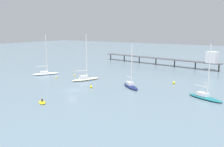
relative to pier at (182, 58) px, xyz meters
The scene contains 11 objects.
ground_plane 55.17m from the pier, 103.14° to the right, with size 400.00×400.00×0.00m, color slate.
pier is the anchor object (origin of this frame).
sailboat_white 55.14m from the pier, 129.78° to the right, with size 6.78×8.82×14.05m.
sailboat_cream 45.64m from the pier, 112.46° to the right, with size 5.95×9.46×14.46m.
sailboat_navy 42.56m from the pier, 91.21° to the right, with size 7.67×6.50×12.29m.
sailboat_teal 46.86m from the pier, 66.11° to the right, with size 8.98×5.42×12.80m.
dinghy_yellow 66.51m from the pier, 98.79° to the right, with size 3.26×2.72×1.14m.
mooring_buoy_outer 46.08m from the pier, 123.29° to the right, with size 0.57×0.57×0.57m, color yellow.
mooring_buoy_inner 32.64m from the pier, 76.42° to the right, with size 0.78×0.78×0.78m, color yellow.
mooring_buoy_near 52.54m from the pier, 122.13° to the right, with size 0.50×0.50×0.50m, color yellow.
mooring_buoy_mid 49.96m from the pier, 101.17° to the right, with size 0.73×0.73×0.73m, color yellow.
Camera 1 is at (43.42, -46.42, 16.15)m, focal length 39.02 mm.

